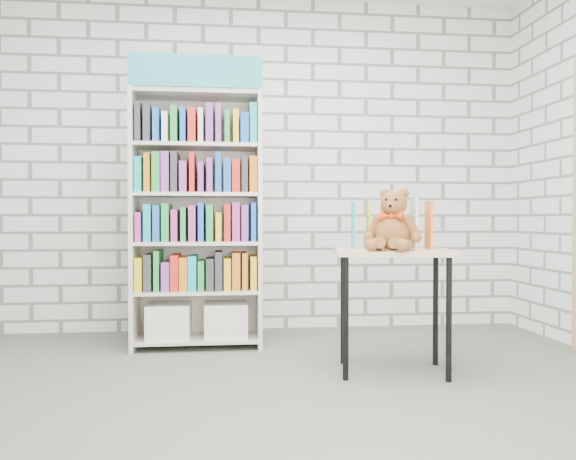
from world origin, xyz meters
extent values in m
plane|color=#4B5447|center=(0.00, 0.00, 0.00)|extent=(4.50, 4.50, 0.00)
cube|color=silver|center=(0.00, 2.00, 1.40)|extent=(4.50, 0.02, 2.80)
cube|color=beige|center=(-0.93, 1.35, 0.92)|extent=(0.03, 0.36, 1.85)
cube|color=beige|center=(-0.04, 1.35, 0.92)|extent=(0.03, 0.36, 1.85)
cube|color=beige|center=(-0.48, 1.52, 0.92)|extent=(0.92, 0.02, 1.85)
cube|color=teal|center=(-0.48, 1.18, 1.96)|extent=(0.92, 0.02, 0.23)
cube|color=beige|center=(-0.48, 1.35, 0.06)|extent=(0.86, 0.34, 0.03)
cube|color=beige|center=(-0.48, 1.35, 0.41)|extent=(0.86, 0.34, 0.03)
cube|color=beige|center=(-0.48, 1.35, 0.76)|extent=(0.86, 0.34, 0.03)
cube|color=beige|center=(-0.48, 1.35, 1.11)|extent=(0.86, 0.34, 0.03)
cube|color=beige|center=(-0.48, 1.35, 1.46)|extent=(0.86, 0.34, 0.03)
cube|color=beige|center=(-0.48, 1.35, 1.83)|extent=(0.86, 0.34, 0.03)
cube|color=silver|center=(-0.69, 1.35, 0.20)|extent=(0.31, 0.30, 0.25)
cube|color=silver|center=(-0.28, 1.35, 0.20)|extent=(0.31, 0.30, 0.25)
cube|color=orange|center=(-0.48, 1.34, 0.55)|extent=(0.86, 0.30, 0.25)
cube|color=#BF338C|center=(-0.48, 1.34, 0.90)|extent=(0.86, 0.30, 0.25)
cube|color=#19A5B2|center=(-0.48, 1.34, 1.25)|extent=(0.86, 0.30, 0.25)
cube|color=white|center=(-0.48, 1.34, 1.60)|extent=(0.86, 0.30, 0.25)
cube|color=tan|center=(0.73, 0.54, 0.73)|extent=(0.77, 0.59, 0.03)
cylinder|color=black|center=(0.41, 0.41, 0.36)|extent=(0.03, 0.03, 0.72)
cylinder|color=black|center=(0.47, 0.78, 0.36)|extent=(0.03, 0.03, 0.72)
cylinder|color=black|center=(0.99, 0.31, 0.36)|extent=(0.03, 0.03, 0.72)
cylinder|color=black|center=(1.05, 0.68, 0.36)|extent=(0.03, 0.03, 0.72)
cylinder|color=black|center=(0.42, 0.42, 0.75)|extent=(0.05, 0.05, 0.01)
cylinder|color=black|center=(0.98, 0.32, 0.75)|extent=(0.05, 0.05, 0.01)
cube|color=teal|center=(0.52, 0.69, 0.89)|extent=(0.05, 0.21, 0.29)
cube|color=yellow|center=(0.61, 0.68, 0.89)|extent=(0.05, 0.21, 0.29)
cube|color=orange|center=(0.71, 0.66, 0.89)|extent=(0.05, 0.21, 0.29)
cube|color=black|center=(0.80, 0.65, 0.89)|extent=(0.05, 0.21, 0.29)
cube|color=white|center=(0.89, 0.63, 0.89)|extent=(0.05, 0.21, 0.29)
cube|color=orange|center=(0.98, 0.61, 0.89)|extent=(0.05, 0.21, 0.29)
ellipsoid|color=brown|center=(0.71, 0.46, 0.86)|extent=(0.22, 0.19, 0.22)
sphere|color=brown|center=(0.71, 0.46, 1.02)|extent=(0.16, 0.16, 0.16)
sphere|color=brown|center=(0.67, 0.50, 1.09)|extent=(0.06, 0.06, 0.06)
sphere|color=brown|center=(0.77, 0.44, 1.09)|extent=(0.06, 0.06, 0.06)
sphere|color=brown|center=(0.68, 0.40, 1.00)|extent=(0.06, 0.06, 0.06)
sphere|color=black|center=(0.65, 0.41, 1.04)|extent=(0.02, 0.02, 0.02)
sphere|color=black|center=(0.70, 0.39, 1.04)|extent=(0.02, 0.02, 0.02)
sphere|color=black|center=(0.66, 0.38, 1.01)|extent=(0.02, 0.02, 0.02)
cylinder|color=brown|center=(0.61, 0.50, 0.89)|extent=(0.10, 0.12, 0.15)
cylinder|color=brown|center=(0.80, 0.39, 0.89)|extent=(0.13, 0.08, 0.15)
sphere|color=brown|center=(0.57, 0.50, 0.83)|extent=(0.06, 0.06, 0.06)
sphere|color=brown|center=(0.82, 0.36, 0.83)|extent=(0.06, 0.06, 0.06)
cylinder|color=brown|center=(0.60, 0.40, 0.79)|extent=(0.10, 0.17, 0.09)
cylinder|color=brown|center=(0.71, 0.33, 0.79)|extent=(0.17, 0.16, 0.09)
sphere|color=brown|center=(0.54, 0.35, 0.78)|extent=(0.07, 0.07, 0.07)
sphere|color=brown|center=(0.70, 0.26, 0.78)|extent=(0.07, 0.07, 0.07)
cone|color=red|center=(0.65, 0.42, 0.95)|extent=(0.08, 0.08, 0.06)
cone|color=red|center=(0.71, 0.39, 0.95)|extent=(0.08, 0.08, 0.06)
sphere|color=red|center=(0.68, 0.40, 0.95)|extent=(0.03, 0.03, 0.03)
camera|label=1|loc=(-0.28, -2.77, 0.93)|focal=35.00mm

